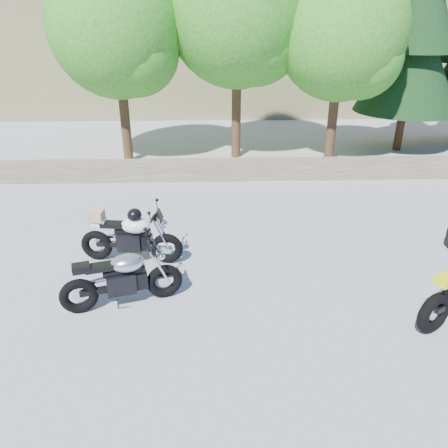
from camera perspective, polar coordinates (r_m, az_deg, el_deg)
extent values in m
plane|color=gray|center=(7.03, -1.37, -9.08)|extent=(90.00, 90.00, 0.00)
cube|color=brown|center=(11.89, -1.72, 7.09)|extent=(22.00, 0.55, 0.50)
cylinder|color=#382314|center=(13.46, -12.89, 14.19)|extent=(0.28, 0.28, 3.02)
sphere|color=#216D18|center=(13.23, -13.92, 23.84)|extent=(3.67, 3.67, 3.67)
sphere|color=#216D18|center=(12.88, -11.53, 21.13)|extent=(2.38, 2.38, 2.38)
cylinder|color=#382314|center=(13.62, 1.63, 15.63)|extent=(0.28, 0.28, 3.36)
sphere|color=#216D18|center=(13.43, 1.78, 26.30)|extent=(4.08, 4.08, 4.08)
sphere|color=#216D18|center=(13.17, 4.18, 23.13)|extent=(2.64, 2.64, 2.64)
cylinder|color=#382314|center=(13.54, 14.06, 13.90)|extent=(0.28, 0.28, 2.91)
sphere|color=#216D18|center=(13.31, 15.12, 23.12)|extent=(3.54, 3.54, 3.54)
sphere|color=#216D18|center=(13.20, 17.38, 20.13)|extent=(2.29, 2.29, 2.29)
cylinder|color=#382314|center=(15.59, 22.22, 12.83)|extent=(0.26, 0.26, 2.16)
cone|color=black|center=(15.36, 23.37, 19.35)|extent=(3.17, 3.17, 3.24)
torus|color=black|center=(6.87, -7.78, -7.39)|extent=(0.58, 0.30, 0.56)
torus|color=black|center=(6.81, -18.41, -8.92)|extent=(0.58, 0.30, 0.56)
cylinder|color=silver|center=(6.87, -7.78, -7.39)|extent=(0.20, 0.09, 0.19)
cylinder|color=silver|center=(6.81, -18.41, -8.92)|extent=(0.20, 0.09, 0.19)
cube|color=black|center=(6.75, -13.30, -7.46)|extent=(0.48, 0.37, 0.32)
cube|color=black|center=(6.66, -12.93, -5.97)|extent=(0.63, 0.31, 0.09)
ellipsoid|color=#B2B2B7|center=(6.60, -12.51, -4.98)|extent=(0.58, 0.47, 0.27)
cube|color=black|center=(6.59, -15.86, -5.45)|extent=(0.48, 0.31, 0.08)
cube|color=black|center=(6.57, -18.19, -5.50)|extent=(0.29, 0.24, 0.11)
cylinder|color=black|center=(6.53, -9.61, -3.00)|extent=(0.19, 0.57, 0.03)
sphere|color=silver|center=(6.62, -8.31, -3.97)|extent=(0.16, 0.16, 0.16)
torus|color=black|center=(7.78, -7.45, -3.16)|extent=(0.58, 0.21, 0.57)
torus|color=black|center=(8.15, -16.27, -2.67)|extent=(0.58, 0.21, 0.57)
cylinder|color=silver|center=(7.78, -7.45, -3.16)|extent=(0.20, 0.06, 0.20)
cylinder|color=silver|center=(8.15, -16.27, -2.67)|extent=(0.20, 0.06, 0.20)
cube|color=black|center=(7.90, -12.15, -2.23)|extent=(0.46, 0.32, 0.32)
cube|color=black|center=(7.79, -11.85, -0.98)|extent=(0.63, 0.22, 0.09)
ellipsoid|color=silver|center=(7.72, -11.49, -0.18)|extent=(0.55, 0.41, 0.27)
cube|color=black|center=(7.84, -14.22, -0.06)|extent=(0.46, 0.25, 0.08)
cube|color=silver|center=(7.92, -16.07, 0.25)|extent=(0.27, 0.21, 0.12)
cylinder|color=black|center=(7.55, -9.03, 1.12)|extent=(0.10, 0.58, 0.03)
sphere|color=silver|center=(7.58, -7.91, 0.04)|extent=(0.16, 0.16, 0.16)
ellipsoid|color=black|center=(7.64, -11.61, 1.15)|extent=(0.28, 0.29, 0.24)
cube|color=#A5815F|center=(7.88, -16.42, 1.07)|extent=(0.29, 0.26, 0.18)
torus|color=black|center=(6.74, 25.72, -10.42)|extent=(0.62, 0.43, 0.62)
cylinder|color=silver|center=(6.74, 25.72, -10.42)|extent=(0.21, 0.14, 0.21)
cube|color=yellow|center=(6.56, 27.03, -6.51)|extent=(0.33, 0.30, 0.13)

